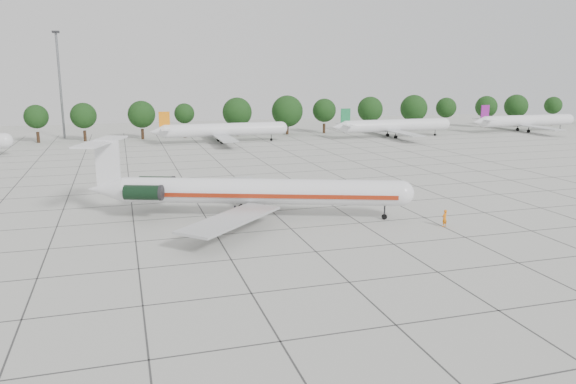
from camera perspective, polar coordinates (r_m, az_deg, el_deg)
The scene contains 9 objects.
ground at distance 59.83m, azimuth 0.30°, elevation -3.76°, with size 260.00×260.00×0.00m, color #B6B6AE.
apron_joints at distance 73.85m, azimuth -3.09°, elevation -0.65°, with size 170.00×170.00×0.02m, color #383838.
main_airliner at distance 63.92m, azimuth -4.64°, elevation 0.11°, with size 36.34×27.60×8.76m.
ground_crew at distance 62.68m, azimuth 15.62°, elevation -2.58°, with size 0.69×0.45×1.89m, color orange.
bg_airliner_c at distance 130.70m, azimuth -6.57°, elevation 6.27°, with size 28.24×27.20×7.40m.
bg_airliner_d at distance 142.40m, azimuth 10.81°, elevation 6.63°, with size 28.24×27.20×7.40m.
bg_airliner_e at distance 166.21m, azimuth 23.05°, elevation 6.67°, with size 28.24×27.20×7.40m.
tree_line at distance 140.47m, azimuth -14.65°, elevation 7.63°, with size 249.86×8.44×10.22m.
floodlight_mast at distance 147.59m, azimuth -22.18°, elevation 10.57°, with size 1.60×1.60×25.45m.
Camera 1 is at (-16.76, -54.98, 16.63)m, focal length 35.00 mm.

